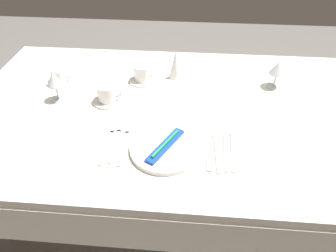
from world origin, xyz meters
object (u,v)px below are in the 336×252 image
Objects in this scene: toothbrush_package at (165,145)px; fork_salad at (108,143)px; coffee_cup_far at (60,75)px; dinner_knife at (209,149)px; wine_glass_centre at (278,70)px; napkin_folded at (176,64)px; wine_glass_left at (54,81)px; coffee_cup_right at (143,73)px; dinner_plate at (165,149)px; spoon_tea at (233,145)px; spoon_soup at (216,146)px; coffee_cup_left at (107,93)px; spoon_dessert at (225,146)px; fork_outer at (124,143)px; fork_inner at (116,141)px.

toothbrush_package reaches higher than fork_salad.
coffee_cup_far is (-0.56, 0.44, 0.02)m from toothbrush_package.
toothbrush_package is 0.22m from fork_salad.
dinner_knife is at bearing -0.51° from fork_salad.
napkin_folded is (-0.48, 0.05, -0.02)m from wine_glass_centre.
napkin_folded is at bearing 174.33° from wine_glass_centre.
wine_glass_centre is at bearing 2.58° from coffee_cup_far.
wine_glass_left is (-0.29, 0.27, 0.10)m from fork_salad.
coffee_cup_right is at bearing 107.57° from toothbrush_package.
wine_glass_centre reaches higher than dinner_knife.
dinner_plate is 0.26m from spoon_tea.
spoon_soup is 0.54m from coffee_cup_left.
fork_salad is at bearing -146.28° from wine_glass_centre.
spoon_tea reaches higher than fork_salad.
coffee_cup_far reaches higher than toothbrush_package.
spoon_dessert is 1.61× the size of wine_glass_centre.
toothbrush_package is 1.54× the size of wine_glass_centre.
toothbrush_package is 1.89× the size of coffee_cup_right.
spoon_tea is 0.81m from wine_glass_left.
napkin_folded is at bearing 107.18° from dinner_knife.
wine_glass_left is at bearing -151.79° from coffee_cup_right.
spoon_dessert is 0.53m from wine_glass_centre.
spoon_tea is 1.63× the size of wine_glass_left.
napkin_folded is (0.22, 0.52, 0.07)m from fork_salad.
fork_outer and dinner_knife have the same top height.
coffee_cup_right reaches higher than fork_outer.
coffee_cup_right reaches higher than fork_inner.
spoon_soup is 1.00× the size of spoon_tea.
fork_salad is 0.41m from spoon_soup.
wine_glass_centre is at bearing 57.18° from spoon_soup.
toothbrush_package is 0.88× the size of spoon_soup.
dinner_plate is 0.54m from napkin_folded.
dinner_knife is 0.57m from coffee_cup_right.
spoon_soup is at bearing 2.19° from fork_salad.
toothbrush_package is 0.92× the size of fork_inner.
fork_outer is at bearing -176.50° from spoon_tea.
wine_glass_left is at bearing 150.16° from dinner_plate.
coffee_cup_left is (-0.54, 0.25, 0.04)m from spoon_tea.
wine_glass_left reaches higher than dinner_knife.
spoon_dessert is at bearing 0.59° from spoon_soup.
fork_inner is (-0.20, 0.03, -0.02)m from toothbrush_package.
fork_salad is 0.47m from coffee_cup_right.
wine_glass_centre is at bearing 11.09° from wine_glass_left.
spoon_dessert is at bearing -19.27° from wine_glass_left.
dinner_plate is 1.16× the size of spoon_tea.
wine_glass_left is (-0.36, -0.19, 0.05)m from coffee_cup_right.
dinner_plate reaches higher than fork_salad.
dinner_plate is 1.11× the size of dinner_knife.
wine_glass_centre is at bearing 14.13° from coffee_cup_left.
dinner_plate is at bearing -134.49° from wine_glass_centre.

